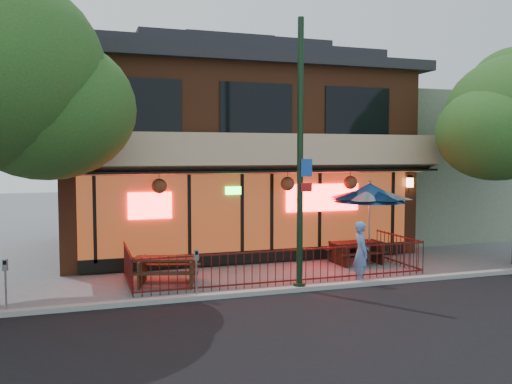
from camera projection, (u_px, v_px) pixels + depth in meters
ground at (294, 286)px, 14.51m from camera, size 80.00×80.00×0.00m
asphalt_street at (432, 372)px, 8.83m from camera, size 80.00×11.00×0.00m
curb at (301, 289)px, 14.03m from camera, size 80.00×0.25×0.12m
restaurant_building at (225, 139)px, 20.96m from camera, size 12.96×9.49×8.05m
neighbor_building at (415, 166)px, 24.40m from camera, size 6.00×7.00×6.00m
patio_fence at (287, 260)px, 14.94m from camera, size 8.44×2.62×1.00m
street_light at (300, 170)px, 13.91m from camera, size 0.43×0.32×7.00m
picnic_table_left at (167, 267)px, 14.70m from camera, size 2.04×1.76×0.75m
picnic_table_right at (356, 249)px, 17.57m from camera, size 1.70×1.33×0.71m
patio_umbrella at (370, 193)px, 17.64m from camera, size 2.35×2.35×2.68m
pedestrian at (361, 253)px, 14.79m from camera, size 0.51×0.69×1.72m
parking_meter_near at (196, 266)px, 13.15m from camera, size 0.11×0.10×1.23m
parking_meter_far at (5, 277)px, 11.90m from camera, size 0.12×0.11×1.25m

